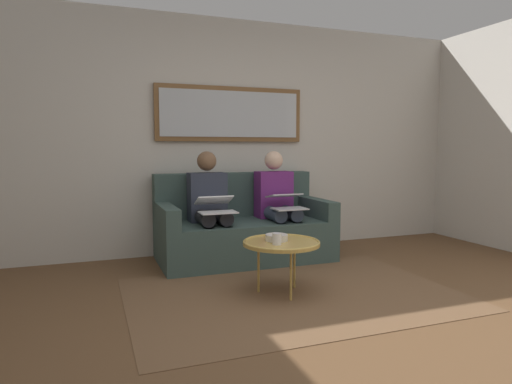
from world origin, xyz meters
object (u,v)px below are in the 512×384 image
at_px(coffee_table, 281,243).
at_px(laptop_silver, 287,201).
at_px(laptop_white, 216,205).
at_px(bowl, 277,237).
at_px(framed_mirror, 231,114).
at_px(cup, 277,239).
at_px(person_left, 277,201).
at_px(couch, 242,229).
at_px(person_right, 210,204).

height_order(coffee_table, laptop_silver, laptop_silver).
bearing_deg(laptop_silver, laptop_white, -0.51).
bearing_deg(laptop_silver, coffee_table, 63.44).
bearing_deg(laptop_white, laptop_silver, 179.49).
distance_m(bowl, laptop_silver, 0.99).
relative_size(coffee_table, laptop_silver, 1.69).
relative_size(laptop_silver, laptop_white, 1.04).
distance_m(framed_mirror, laptop_silver, 1.21).
height_order(cup, person_left, person_left).
bearing_deg(person_left, laptop_white, 17.60).
bearing_deg(person_left, laptop_silver, 90.00).
height_order(framed_mirror, bowl, framed_mirror).
distance_m(coffee_table, laptop_silver, 1.04).
bearing_deg(laptop_silver, couch, -39.86).
distance_m(couch, person_right, 0.48).
distance_m(cup, laptop_silver, 1.13).
bearing_deg(laptop_white, couch, -140.74).
bearing_deg(couch, person_right, 10.35).
distance_m(framed_mirror, bowl, 1.90).
bearing_deg(cup, laptop_white, -77.82).
height_order(cup, laptop_silver, laptop_silver).
xyz_separation_m(coffee_table, person_left, (-0.45, -1.15, 0.20)).
relative_size(couch, person_left, 1.55).
height_order(framed_mirror, person_right, framed_mirror).
distance_m(framed_mirror, coffee_table, 1.97).
distance_m(framed_mirror, laptop_white, 1.22).
xyz_separation_m(coffee_table, person_right, (0.29, -1.15, 0.20)).
distance_m(couch, cup, 1.32).
xyz_separation_m(cup, person_left, (-0.53, -1.23, 0.14)).
bearing_deg(coffee_table, framed_mirror, -92.88).
bearing_deg(person_left, bowl, 66.66).
bearing_deg(laptop_silver, person_right, -18.07).
distance_m(couch, bowl, 1.17).
bearing_deg(couch, laptop_silver, 140.14).
relative_size(framed_mirror, person_right, 1.48).
bearing_deg(person_right, coffee_table, 104.23).
relative_size(bowl, laptop_white, 0.52).
height_order(cup, bowl, cup).
bearing_deg(laptop_white, bowl, 107.76).
distance_m(cup, person_left, 1.35).
height_order(bowl, person_right, person_right).
bearing_deg(laptop_white, cup, 102.18).
bearing_deg(framed_mirror, couch, 90.00).
bearing_deg(framed_mirror, laptop_white, 61.77).
relative_size(person_left, laptop_silver, 3.11).
bearing_deg(person_right, laptop_silver, 161.93).
bearing_deg(laptop_silver, person_left, -90.00).
height_order(cup, laptop_white, laptop_white).
bearing_deg(bowl, cup, 67.64).
xyz_separation_m(framed_mirror, cup, (0.16, 1.69, -1.08)).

